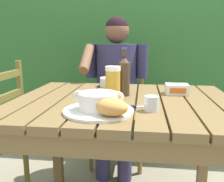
{
  "coord_description": "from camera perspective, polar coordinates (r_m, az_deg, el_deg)",
  "views": [
    {
      "loc": [
        0.09,
        -1.19,
        1.06
      ],
      "look_at": [
        -0.04,
        -0.14,
        0.84
      ],
      "focal_mm": 39.05,
      "sensor_mm": 36.0,
      "label": 1
    }
  ],
  "objects": [
    {
      "name": "bread_roll",
      "position": [
        0.92,
        -0.07,
        -3.76
      ],
      "size": [
        0.15,
        0.13,
        0.07
      ],
      "color": "#CC8E46",
      "rests_on": "serving_plate"
    },
    {
      "name": "beer_glass",
      "position": [
        1.24,
        0.21,
        2.07
      ],
      "size": [
        0.08,
        0.08,
        0.16
      ],
      "color": "gold",
      "rests_on": "dining_table"
    },
    {
      "name": "person_eating",
      "position": [
        1.91,
        0.88,
        1.77
      ],
      "size": [
        0.48,
        0.47,
        1.24
      ],
      "color": "#302D50",
      "rests_on": "ground_plane"
    },
    {
      "name": "serving_plate",
      "position": [
        1.01,
        -3.17,
        -4.64
      ],
      "size": [
        0.29,
        0.29,
        0.01
      ],
      "color": "white",
      "rests_on": "dining_table"
    },
    {
      "name": "butter_tub",
      "position": [
        1.39,
        14.93,
        0.42
      ],
      "size": [
        0.12,
        0.09,
        0.06
      ],
      "color": "white",
      "rests_on": "dining_table"
    },
    {
      "name": "chair_near_diner",
      "position": [
        2.16,
        1.52,
        -4.31
      ],
      "size": [
        0.44,
        0.43,
        0.93
      ],
      "color": "olive",
      "rests_on": "ground_plane"
    },
    {
      "name": "diner_bowl",
      "position": [
        1.57,
        -0.38,
        2.15
      ],
      "size": [
        0.13,
        0.13,
        0.06
      ],
      "color": "white",
      "rests_on": "dining_table"
    },
    {
      "name": "soup_bowl",
      "position": [
        1.0,
        -3.2,
        -2.27
      ],
      "size": [
        0.21,
        0.16,
        0.08
      ],
      "color": "white",
      "rests_on": "serving_plate"
    },
    {
      "name": "beer_bottle",
      "position": [
        1.3,
        2.79,
        3.71
      ],
      "size": [
        0.06,
        0.06,
        0.26
      ],
      "color": "#423120",
      "rests_on": "dining_table"
    },
    {
      "name": "dining_table",
      "position": [
        1.26,
        2.78,
        -6.71
      ],
      "size": [
        1.11,
        0.88,
        0.77
      ],
      "color": "brown",
      "rests_on": "ground_plane"
    },
    {
      "name": "hedge_backdrop",
      "position": [
        2.71,
        7.63,
        8.86
      ],
      "size": [
        3.78,
        0.82,
        1.8
      ],
      "color": "#30672D",
      "rests_on": "ground_plane"
    },
    {
      "name": "water_glass_small",
      "position": [
        1.04,
        9.25,
        -2.89
      ],
      "size": [
        0.06,
        0.06,
        0.06
      ],
      "color": "silver",
      "rests_on": "dining_table"
    },
    {
      "name": "table_knife",
      "position": [
        1.08,
        5.44,
        -3.73
      ],
      "size": [
        0.16,
        0.06,
        0.01
      ],
      "color": "silver",
      "rests_on": "dining_table"
    }
  ]
}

